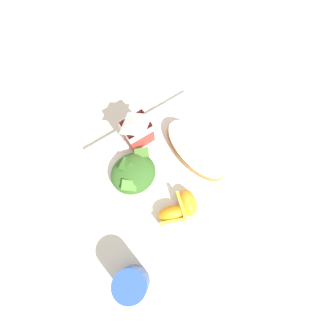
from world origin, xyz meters
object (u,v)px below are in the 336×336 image
(orange_wedge_middle, at_px, (187,203))
(green_salad_pile, at_px, (133,173))
(milk_carton, at_px, (137,129))
(orange_wedge_front, at_px, (172,215))
(paper_napkin, at_px, (168,81))
(white_plate, at_px, (168,170))
(cheesy_pizza_bread, at_px, (196,152))
(drinking_blue_cup, at_px, (132,284))

(orange_wedge_middle, bearing_deg, green_salad_pile, 119.02)
(milk_carton, xyz_separation_m, orange_wedge_middle, (0.01, -0.18, -0.04))
(milk_carton, bearing_deg, orange_wedge_front, -99.12)
(orange_wedge_middle, distance_m, paper_napkin, 0.31)
(orange_wedge_middle, bearing_deg, paper_napkin, 65.79)
(white_plate, height_order, paper_napkin, white_plate)
(milk_carton, relative_size, paper_napkin, 1.00)
(white_plate, xyz_separation_m, green_salad_pile, (-0.07, 0.03, 0.03))
(milk_carton, height_order, orange_wedge_front, milk_carton)
(white_plate, bearing_deg, paper_napkin, 58.22)
(orange_wedge_middle, xyz_separation_m, paper_napkin, (0.13, 0.28, -0.03))
(cheesy_pizza_bread, relative_size, milk_carton, 1.64)
(drinking_blue_cup, bearing_deg, green_salad_pile, 59.07)
(paper_napkin, bearing_deg, drinking_blue_cup, -130.60)
(cheesy_pizza_bread, height_order, milk_carton, milk_carton)
(cheesy_pizza_bread, distance_m, paper_napkin, 0.20)
(green_salad_pile, distance_m, paper_napkin, 0.25)
(green_salad_pile, xyz_separation_m, milk_carton, (0.05, 0.07, 0.04))
(green_salad_pile, distance_m, drinking_blue_cup, 0.23)
(cheesy_pizza_bread, bearing_deg, paper_napkin, 76.53)
(orange_wedge_middle, bearing_deg, milk_carton, 93.06)
(cheesy_pizza_bread, height_order, drinking_blue_cup, drinking_blue_cup)
(paper_napkin, height_order, drinking_blue_cup, drinking_blue_cup)
(white_plate, distance_m, milk_carton, 0.12)
(green_salad_pile, height_order, drinking_blue_cup, drinking_blue_cup)
(white_plate, xyz_separation_m, orange_wedge_middle, (-0.01, -0.09, 0.03))
(drinking_blue_cup, bearing_deg, milk_carton, 56.90)
(white_plate, relative_size, orange_wedge_middle, 4.15)
(white_plate, height_order, drinking_blue_cup, drinking_blue_cup)
(milk_carton, xyz_separation_m, paper_napkin, (0.14, 0.10, -0.07))
(white_plate, distance_m, paper_napkin, 0.23)
(drinking_blue_cup, bearing_deg, cheesy_pizza_bread, 31.98)
(orange_wedge_front, bearing_deg, green_salad_pile, 101.49)
(milk_carton, height_order, drinking_blue_cup, milk_carton)
(orange_wedge_front, relative_size, orange_wedge_middle, 1.02)
(orange_wedge_front, xyz_separation_m, paper_napkin, (0.17, 0.28, -0.03))
(cheesy_pizza_bread, distance_m, drinking_blue_cup, 0.31)
(green_salad_pile, distance_m, milk_carton, 0.10)
(cheesy_pizza_bread, bearing_deg, milk_carton, 131.93)
(cheesy_pizza_bread, distance_m, orange_wedge_middle, 0.12)
(green_salad_pile, xyz_separation_m, paper_napkin, (0.19, 0.16, -0.03))
(white_plate, distance_m, green_salad_pile, 0.08)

